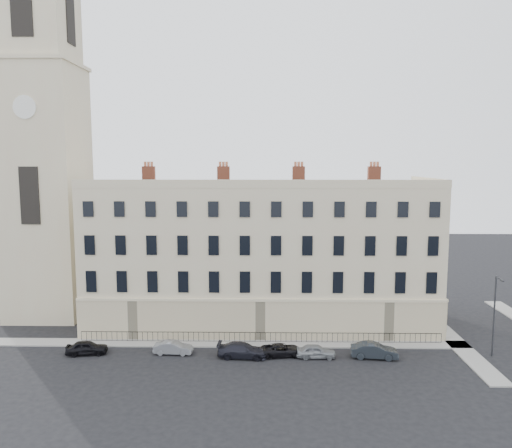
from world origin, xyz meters
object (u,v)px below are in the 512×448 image
at_px(car_e, 316,351).
at_px(car_f, 374,351).
at_px(car_d, 282,350).
at_px(car_b, 173,348).
at_px(streetlamp, 495,312).
at_px(car_a, 87,348).
at_px(car_c, 243,350).

distance_m(car_e, car_f, 5.21).
relative_size(car_d, car_e, 1.11).
bearing_deg(car_f, car_d, 93.50).
distance_m(car_b, streetlamp, 29.17).
xyz_separation_m(car_a, car_c, (14.25, -0.47, 0.03)).
height_order(car_b, car_f, car_f).
xyz_separation_m(car_d, streetlamp, (19.00, 0.14, 3.58)).
height_order(car_b, car_d, car_b).
distance_m(car_b, car_e, 13.01).
height_order(car_a, car_c, car_c).
relative_size(car_d, car_f, 0.93).
relative_size(car_f, streetlamp, 0.56).
height_order(car_d, streetlamp, streetlamp).
bearing_deg(car_b, car_d, -88.43).
relative_size(car_a, car_e, 1.05).
xyz_separation_m(car_b, car_c, (6.40, -0.71, 0.08)).
bearing_deg(car_a, car_c, -100.42).
xyz_separation_m(car_a, streetlamp, (36.81, 0.11, 3.50)).
bearing_deg(car_e, car_b, 87.48).
bearing_deg(streetlamp, car_e, 178.12).
height_order(car_b, car_e, car_e).
xyz_separation_m(car_e, streetlamp, (15.96, 0.54, 3.52)).
bearing_deg(streetlamp, car_a, 176.36).
bearing_deg(streetlamp, car_d, 176.61).
distance_m(car_a, car_b, 7.86).
bearing_deg(car_c, car_f, -85.77).
bearing_deg(car_f, car_c, 96.43).
bearing_deg(car_a, car_d, -98.65).
xyz_separation_m(car_b, car_f, (18.20, -0.68, 0.10)).
relative_size(car_c, car_e, 1.29).
relative_size(car_b, car_e, 1.01).
bearing_deg(car_e, car_a, 89.29).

